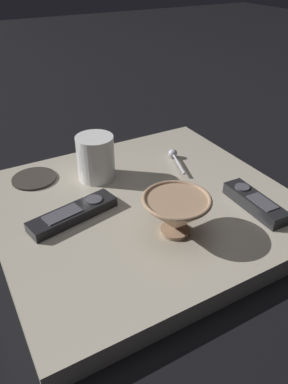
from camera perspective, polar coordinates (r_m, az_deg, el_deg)
name	(u,v)px	position (r m, az deg, el deg)	size (l,w,h in m)	color
ground_plane	(143,216)	(0.82, -0.09, -3.74)	(6.00, 6.00, 0.00)	black
table	(143,208)	(0.80, -0.09, -2.52)	(0.61, 0.57, 0.04)	#B7AD99
cereal_bowl	(174,214)	(0.68, 4.65, -3.43)	(0.13, 0.13, 0.08)	tan
coffee_mug	(96,158)	(0.85, -7.50, 5.30)	(0.09, 0.09, 0.10)	white
teaspoon	(174,156)	(0.94, 4.68, 5.65)	(0.05, 0.11, 0.02)	silver
tv_remote_near	(73,214)	(0.75, -10.91, -3.31)	(0.19, 0.08, 0.02)	black
tv_remote_far	(255,202)	(0.79, 16.79, -1.55)	(0.05, 0.16, 0.03)	black
drink_coaster	(34,178)	(0.90, -16.66, 2.03)	(0.10, 0.10, 0.01)	#332D28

